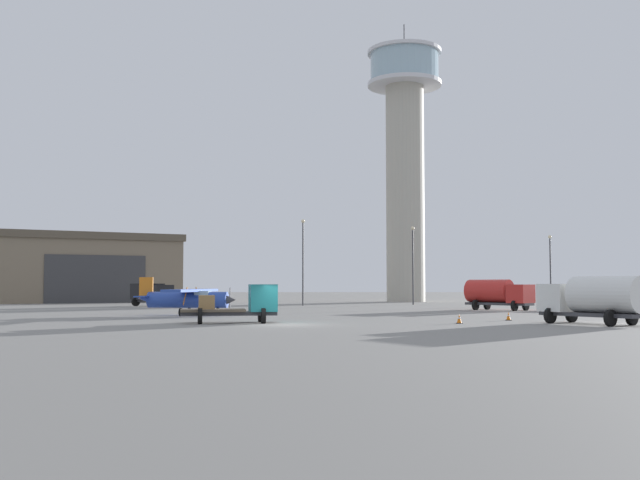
{
  "coord_description": "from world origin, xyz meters",
  "views": [
    {
      "loc": [
        2.7,
        -46.17,
        2.48
      ],
      "look_at": [
        2.11,
        25.32,
        6.8
      ],
      "focal_mm": 41.62,
      "sensor_mm": 36.0,
      "label": 1
    }
  ],
  "objects": [
    {
      "name": "ground_plane",
      "position": [
        0.0,
        0.0,
        0.0
      ],
      "size": [
        400.0,
        400.0,
        0.0
      ],
      "primitive_type": "plane",
      "color": "gray"
    },
    {
      "name": "light_post_west",
      "position": [
        -0.05,
        41.77,
        5.99
      ],
      "size": [
        0.44,
        0.44,
        10.26
      ],
      "color": "#38383D",
      "rests_on": "ground_plane"
    },
    {
      "name": "airplane_blue",
      "position": [
        -8.53,
        13.48,
        1.44
      ],
      "size": [
        8.23,
        10.51,
        3.09
      ],
      "rotation": [
        0.0,
        0.0,
        6.16
      ],
      "color": "#2847A8",
      "rests_on": "ground_plane"
    },
    {
      "name": "hangar",
      "position": [
        -32.51,
        61.52,
        4.85
      ],
      "size": [
        30.41,
        27.6,
        9.65
      ],
      "rotation": [
        0.0,
        0.0,
        -1.08
      ],
      "color": "#7A6B56",
      "rests_on": "ground_plane"
    },
    {
      "name": "control_tower",
      "position": [
        14.3,
        61.9,
        22.54
      ],
      "size": [
        10.87,
        10.87,
        41.12
      ],
      "color": "#B2AD9E",
      "rests_on": "ground_plane"
    },
    {
      "name": "truck_fuel_tanker_white",
      "position": [
        19.46,
        0.41,
        1.68
      ],
      "size": [
        5.76,
        6.87,
        3.03
      ],
      "rotation": [
        0.0,
        0.0,
        2.18
      ],
      "color": "#38383D",
      "rests_on": "ground_plane"
    },
    {
      "name": "truck_flatbed_teal",
      "position": [
        -2.65,
        2.25,
        1.22
      ],
      "size": [
        6.47,
        3.81,
        2.5
      ],
      "rotation": [
        0.0,
        0.0,
        0.18
      ],
      "color": "#38383D",
      "rests_on": "ground_plane"
    },
    {
      "name": "light_post_centre",
      "position": [
        31.27,
        48.38,
        5.23
      ],
      "size": [
        0.44,
        0.44,
        8.8
      ],
      "color": "#38383D",
      "rests_on": "ground_plane"
    },
    {
      "name": "truck_box_black",
      "position": [
        -17.43,
        39.05,
        1.51
      ],
      "size": [
        5.66,
        5.64,
        2.61
      ],
      "rotation": [
        0.0,
        0.0,
        5.5
      ],
      "color": "#38383D",
      "rests_on": "ground_plane"
    },
    {
      "name": "light_post_east",
      "position": [
        13.46,
        45.69,
        5.7
      ],
      "size": [
        0.44,
        0.44,
        9.7
      ],
      "color": "#38383D",
      "rests_on": "ground_plane"
    },
    {
      "name": "truck_box_silver",
      "position": [
        34.25,
        31.6,
        1.5
      ],
      "size": [
        6.1,
        5.24,
        2.55
      ],
      "rotation": [
        0.0,
        0.0,
        2.54
      ],
      "color": "#38383D",
      "rests_on": "ground_plane"
    },
    {
      "name": "traffic_cone_near_left",
      "position": [
        11.23,
        1.54,
        0.3
      ],
      "size": [
        0.36,
        0.36,
        0.61
      ],
      "color": "black",
      "rests_on": "ground_plane"
    },
    {
      "name": "traffic_cone_near_right",
      "position": [
        15.4,
        5.72,
        0.29
      ],
      "size": [
        0.36,
        0.36,
        0.59
      ],
      "color": "black",
      "rests_on": "ground_plane"
    },
    {
      "name": "truck_fuel_tanker_red",
      "position": [
        19.41,
        26.39,
        1.66
      ],
      "size": [
        6.32,
        6.18,
        2.99
      ],
      "rotation": [
        0.0,
        0.0,
        5.52
      ],
      "color": "#38383D",
      "rests_on": "ground_plane"
    }
  ]
}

